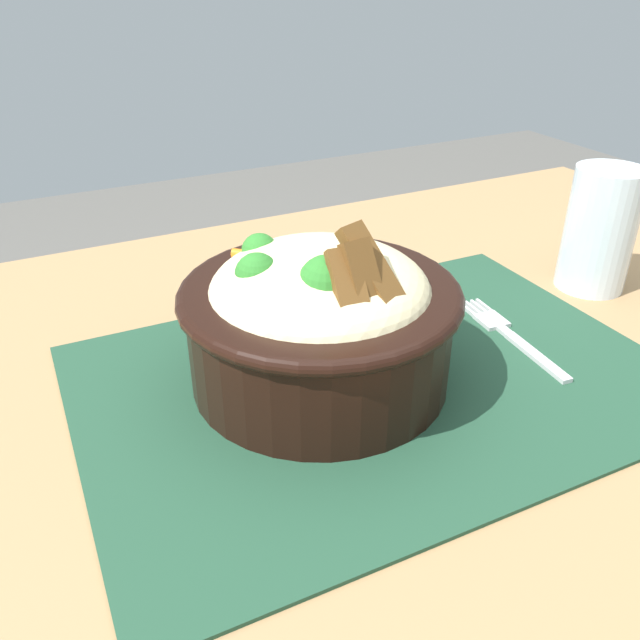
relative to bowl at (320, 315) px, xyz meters
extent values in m
cube|color=#99754C|center=(0.04, -0.04, -0.07)|extent=(1.09, 0.77, 0.03)
cylinder|color=olive|center=(0.52, 0.28, -0.45)|extent=(0.04, 0.04, 0.72)
cube|color=#1E422D|center=(0.04, -0.02, -0.06)|extent=(0.44, 0.31, 0.00)
cylinder|color=black|center=(0.00, 0.00, -0.02)|extent=(0.19, 0.19, 0.08)
torus|color=black|center=(0.00, 0.00, 0.02)|extent=(0.20, 0.20, 0.01)
ellipsoid|color=beige|center=(0.00, 0.00, 0.02)|extent=(0.17, 0.17, 0.07)
sphere|color=#2B7428|center=(-0.04, 0.01, 0.04)|extent=(0.03, 0.03, 0.03)
sphere|color=#2B7428|center=(-0.01, -0.03, 0.04)|extent=(0.04, 0.04, 0.04)
sphere|color=#2B7428|center=(-0.03, 0.05, 0.04)|extent=(0.03, 0.03, 0.03)
cylinder|color=orange|center=(-0.03, 0.04, 0.03)|extent=(0.03, 0.03, 0.01)
cylinder|color=orange|center=(0.00, -0.01, 0.03)|extent=(0.01, 0.04, 0.01)
cube|color=brown|center=(0.00, -0.05, 0.05)|extent=(0.02, 0.04, 0.04)
cube|color=brown|center=(0.01, -0.05, 0.05)|extent=(0.02, 0.03, 0.05)
cube|color=brown|center=(0.02, -0.05, 0.05)|extent=(0.04, 0.05, 0.05)
cube|color=silver|center=(0.17, -0.05, -0.05)|extent=(0.02, 0.07, 0.00)
cube|color=silver|center=(0.17, -0.01, -0.05)|extent=(0.01, 0.01, 0.00)
cube|color=silver|center=(0.17, 0.01, -0.05)|extent=(0.02, 0.03, 0.00)
cube|color=silver|center=(0.18, 0.03, -0.05)|extent=(0.00, 0.02, 0.00)
cube|color=silver|center=(0.18, 0.03, -0.05)|extent=(0.00, 0.02, 0.00)
cube|color=silver|center=(0.17, 0.03, -0.05)|extent=(0.00, 0.02, 0.00)
cube|color=silver|center=(0.16, 0.03, -0.05)|extent=(0.00, 0.02, 0.00)
cylinder|color=silver|center=(0.31, 0.03, 0.00)|extent=(0.06, 0.06, 0.12)
cylinder|color=silver|center=(0.31, 0.03, -0.03)|extent=(0.06, 0.06, 0.06)
camera|label=1|loc=(-0.18, -0.36, 0.23)|focal=36.59mm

